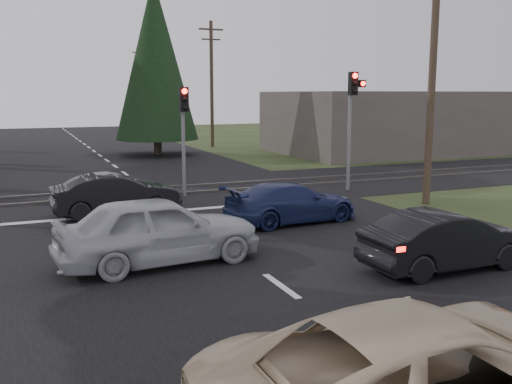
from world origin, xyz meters
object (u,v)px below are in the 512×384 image
utility_pole_near (433,68)px  dark_car_far (116,195)px  blue_sedan (291,203)px  traffic_signal_right (353,108)px  utility_pole_mid (212,82)px  traffic_signal_center (184,122)px  utility_pole_far (142,86)px  cream_coupe (434,376)px  dark_hatchback (447,241)px  silver_car (159,230)px

utility_pole_near → dark_car_far: (-10.44, 2.34, -4.06)m
utility_pole_near → blue_sedan: bearing=-171.9°
traffic_signal_right → utility_pole_mid: 20.60m
traffic_signal_center → utility_pole_mid: utility_pole_mid is taller
utility_pole_far → cream_coupe: 61.14m
blue_sedan → traffic_signal_center: bearing=12.2°
blue_sedan → utility_pole_near: bearing=-87.5°
utility_pole_mid → utility_pole_near: bearing=-90.0°
traffic_signal_right → utility_pole_near: utility_pole_near is taller
utility_pole_near → traffic_signal_center: bearing=148.0°
utility_pole_mid → utility_pole_far: bearing=90.0°
traffic_signal_center → dark_car_far: bearing=-141.6°
dark_hatchback → dark_car_far: bearing=33.2°
utility_pole_far → silver_car: size_ratio=1.94×
silver_car → utility_pole_far: bearing=-16.7°
utility_pole_far → silver_car: utility_pole_far is taller
traffic_signal_right → cream_coupe: 17.10m
utility_pole_far → dark_hatchback: utility_pole_far is taller
silver_car → blue_sedan: 5.40m
traffic_signal_center → cream_coupe: (-1.63, -16.00, -2.06)m
utility_pole_far → traffic_signal_center: bearing=-99.6°
traffic_signal_center → utility_pole_mid: 20.82m
traffic_signal_right → dark_hatchback: bearing=-110.4°
utility_pole_far → utility_pole_near: bearing=-90.0°
traffic_signal_center → silver_car: 8.90m
silver_car → dark_car_far: (-0.03, 5.83, -0.13)m
utility_pole_near → dark_hatchback: 8.86m
traffic_signal_center → traffic_signal_right: bearing=-10.4°
utility_pole_far → blue_sedan: 50.31m
utility_pole_mid → cream_coupe: (-9.13, -35.32, -3.97)m
dark_hatchback → dark_car_far: 10.47m
traffic_signal_right → dark_car_far: size_ratio=1.17×
cream_coupe → dark_car_far: 13.73m
dark_hatchback → cream_coupe: bearing=137.2°
utility_pole_near → dark_hatchback: size_ratio=2.27×
dark_hatchback → silver_car: 6.47m
utility_pole_far → utility_pole_mid: bearing=-90.0°
utility_pole_far → cream_coupe: size_ratio=1.67×
utility_pole_near → dark_car_far: utility_pole_near is taller
silver_car → blue_sedan: size_ratio=1.11×
blue_sedan → dark_car_far: size_ratio=1.04×
traffic_signal_center → blue_sedan: (1.77, -5.49, -2.20)m
utility_pole_far → blue_sedan: (-5.73, -49.81, -4.12)m
traffic_signal_right → silver_car: traffic_signal_right is taller
cream_coupe → silver_car: 7.94m
cream_coupe → utility_pole_mid: bearing=-15.5°
cream_coupe → silver_car: size_ratio=1.16×
utility_pole_near → utility_pole_far: (0.00, 49.00, 0.00)m
traffic_signal_center → silver_car: size_ratio=0.88×
utility_pole_near → silver_car: bearing=-161.5°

